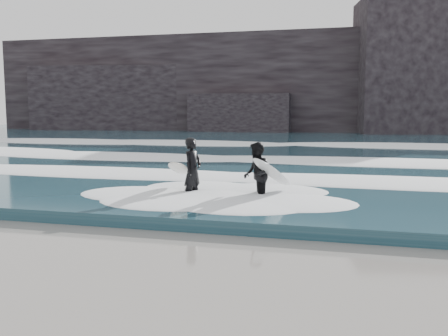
# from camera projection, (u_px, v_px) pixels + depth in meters

# --- Properties ---
(ground) EXTENTS (120.00, 120.00, 0.00)m
(ground) POSITION_uv_depth(u_px,v_px,m) (142.00, 282.00, 7.52)
(ground) COLOR brown
(ground) RESTS_ON ground
(sea) EXTENTS (90.00, 52.00, 0.30)m
(sea) POSITION_uv_depth(u_px,v_px,m) (311.00, 143.00, 35.34)
(sea) COLOR #1F434F
(sea) RESTS_ON ground
(headland) EXTENTS (70.00, 9.00, 10.00)m
(headland) POSITION_uv_depth(u_px,v_px,m) (326.00, 85.00, 51.09)
(headland) COLOR black
(headland) RESTS_ON ground
(foam_near) EXTENTS (60.00, 3.20, 0.20)m
(foam_near) POSITION_uv_depth(u_px,v_px,m) (256.00, 177.00, 16.11)
(foam_near) COLOR white
(foam_near) RESTS_ON sea
(foam_mid) EXTENTS (60.00, 4.00, 0.24)m
(foam_mid) POSITION_uv_depth(u_px,v_px,m) (286.00, 156.00, 22.83)
(foam_mid) COLOR white
(foam_mid) RESTS_ON sea
(foam_far) EXTENTS (60.00, 4.80, 0.30)m
(foam_far) POSITION_uv_depth(u_px,v_px,m) (305.00, 143.00, 31.47)
(foam_far) COLOR white
(foam_far) RESTS_ON sea
(surfer_left) EXTENTS (1.13, 2.00, 1.81)m
(surfer_left) POSITION_uv_depth(u_px,v_px,m) (190.00, 170.00, 13.74)
(surfer_left) COLOR black
(surfer_left) RESTS_ON ground
(surfer_right) EXTENTS (1.42, 1.84, 1.72)m
(surfer_right) POSITION_uv_depth(u_px,v_px,m) (258.00, 174.00, 13.27)
(surfer_right) COLOR black
(surfer_right) RESTS_ON ground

